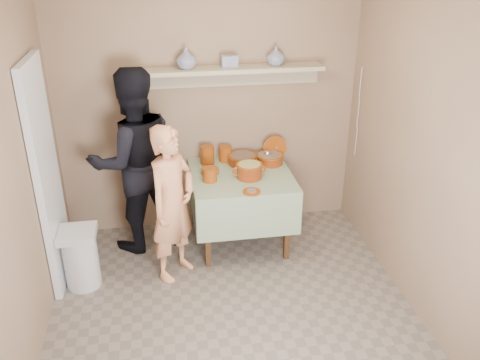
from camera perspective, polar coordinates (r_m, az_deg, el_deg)
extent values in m
plane|color=#75675B|center=(4.23, -0.34, -16.27)|extent=(3.50, 3.50, 0.00)
cube|color=silver|center=(4.56, -20.81, 0.20)|extent=(0.06, 0.70, 2.00)
cylinder|color=#7D2F07|center=(5.12, -3.69, 2.83)|extent=(0.14, 0.14, 0.19)
cylinder|color=#7D2F07|center=(5.17, -1.64, 2.96)|extent=(0.13, 0.13, 0.16)
cylinder|color=#7D2F07|center=(4.75, -3.41, 0.63)|extent=(0.14, 0.14, 0.14)
cylinder|color=#7D2F07|center=(4.92, -3.38, 1.01)|extent=(0.18, 0.18, 0.05)
cylinder|color=#7D2F07|center=(5.23, 3.92, 3.64)|extent=(0.24, 0.07, 0.24)
imported|color=navy|center=(4.99, 4.04, 13.74)|extent=(0.20, 0.20, 0.18)
imported|color=navy|center=(4.86, -6.06, 13.44)|extent=(0.23, 0.23, 0.20)
cube|color=navy|center=(4.92, -1.21, 13.21)|extent=(0.16, 0.12, 0.11)
imported|color=#E49262|center=(4.48, -7.57, -2.67)|extent=(0.61, 0.62, 1.44)
imported|color=black|center=(4.93, -11.75, 2.04)|extent=(1.04, 0.91, 1.81)
cube|color=#917259|center=(5.14, -3.55, 8.21)|extent=(3.00, 0.02, 2.60)
cube|color=#917259|center=(3.62, -24.76, -1.90)|extent=(0.02, 3.50, 2.60)
cube|color=#917259|center=(4.01, 21.44, 1.35)|extent=(0.02, 3.50, 2.60)
cube|color=#4C2D16|center=(4.73, -3.67, -5.99)|extent=(0.05, 0.05, 0.71)
cube|color=#4C2D16|center=(4.85, 5.33, -5.20)|extent=(0.05, 0.05, 0.71)
cube|color=#4C2D16|center=(5.39, -4.54, -1.82)|extent=(0.05, 0.05, 0.71)
cube|color=#4C2D16|center=(5.50, 3.38, -1.22)|extent=(0.05, 0.05, 0.71)
cube|color=#4C2D16|center=(4.93, 0.13, 0.39)|extent=(0.90, 0.90, 0.04)
cube|color=#23591E|center=(4.92, 0.13, 0.65)|extent=(0.96, 0.96, 0.01)
cube|color=#23591E|center=(4.60, 1.13, -4.27)|extent=(0.96, 0.01, 0.44)
cube|color=#23591E|center=(5.44, -0.71, 0.69)|extent=(0.96, 0.01, 0.44)
cube|color=#23591E|center=(4.96, -5.35, -1.99)|extent=(0.01, 0.96, 0.44)
cube|color=#23591E|center=(5.11, 5.45, -1.17)|extent=(0.01, 0.96, 0.44)
cylinder|color=#671901|center=(5.11, 0.25, 2.32)|extent=(0.28, 0.28, 0.09)
cylinder|color=#7D2F07|center=(5.10, 0.25, 2.75)|extent=(0.30, 0.30, 0.01)
cylinder|color=brown|center=(5.10, 0.25, 2.58)|extent=(0.25, 0.25, 0.05)
cylinder|color=#671901|center=(5.13, 3.38, 2.36)|extent=(0.26, 0.26, 0.09)
cylinder|color=#7D2F07|center=(5.12, 3.39, 2.78)|extent=(0.28, 0.28, 0.01)
cylinder|color=#8C6B54|center=(5.12, 3.38, 2.62)|extent=(0.23, 0.23, 0.05)
cylinder|color=silver|center=(4.99, 3.84, 3.30)|extent=(0.01, 0.22, 0.16)
sphere|color=silver|center=(5.12, 3.07, 3.00)|extent=(0.07, 0.07, 0.07)
cylinder|color=#671901|center=(4.80, 1.05, 1.02)|extent=(0.24, 0.24, 0.14)
cylinder|color=#7D2F07|center=(4.78, 1.05, 1.71)|extent=(0.25, 0.25, 0.01)
cylinder|color=tan|center=(4.78, 1.05, 1.55)|extent=(0.21, 0.21, 0.05)
torus|color=#7D2F07|center=(4.78, -0.37, 0.99)|extent=(0.09, 0.02, 0.09)
torus|color=#7D2F07|center=(4.82, 2.45, 1.19)|extent=(0.09, 0.02, 0.09)
cylinder|color=#7D2F07|center=(4.55, 1.31, -1.33)|extent=(0.16, 0.16, 0.02)
cylinder|color=#8C6B54|center=(4.54, 1.31, -1.21)|extent=(0.09, 0.09, 0.01)
cube|color=tan|center=(4.92, -1.12, 12.32)|extent=(1.80, 0.25, 0.04)
cube|color=tan|center=(5.06, -1.31, 11.52)|extent=(1.80, 0.02, 0.18)
cylinder|color=silver|center=(4.74, -17.39, -8.67)|extent=(0.30, 0.30, 0.50)
cube|color=silver|center=(4.60, -17.84, -5.77)|extent=(0.32, 0.32, 0.06)
cylinder|color=silver|center=(5.18, 13.38, 10.60)|extent=(0.01, 0.01, 0.30)
cylinder|color=silver|center=(5.24, 13.13, 7.38)|extent=(0.01, 0.01, 0.30)
cylinder|color=silver|center=(5.32, 12.90, 4.25)|extent=(0.01, 0.01, 0.30)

